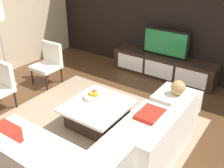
# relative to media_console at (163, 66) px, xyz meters

# --- Properties ---
(ground_plane) EXTENTS (14.00, 14.00, 0.00)m
(ground_plane) POSITION_rel_media_console_xyz_m (0.00, -2.40, -0.25)
(ground_plane) COLOR #4C301C
(feature_wall_back) EXTENTS (6.40, 0.12, 2.80)m
(feature_wall_back) POSITION_rel_media_console_xyz_m (0.00, 0.30, 1.15)
(feature_wall_back) COLOR black
(feature_wall_back) RESTS_ON ground
(area_rug) EXTENTS (3.11, 2.57, 0.01)m
(area_rug) POSITION_rel_media_console_xyz_m (-0.10, -2.40, -0.24)
(area_rug) COLOR gray
(area_rug) RESTS_ON ground
(media_console) EXTENTS (2.37, 0.49, 0.50)m
(media_console) POSITION_rel_media_console_xyz_m (0.00, 0.00, 0.00)
(media_console) COLOR black
(media_console) RESTS_ON ground
(television) EXTENTS (1.07, 0.06, 0.61)m
(television) POSITION_rel_media_console_xyz_m (0.00, 0.00, 0.56)
(television) COLOR black
(television) RESTS_ON media_console
(sectional_couch) EXTENTS (2.27, 2.36, 0.83)m
(sectional_couch) POSITION_rel_media_console_xyz_m (0.50, -3.25, 0.03)
(sectional_couch) COLOR white
(sectional_couch) RESTS_ON ground
(coffee_table) EXTENTS (0.96, 1.02, 0.38)m
(coffee_table) POSITION_rel_media_console_xyz_m (-0.10, -2.30, -0.05)
(coffee_table) COLOR black
(coffee_table) RESTS_ON ground
(ottoman) EXTENTS (0.70, 0.70, 0.40)m
(ottoman) POSITION_rel_media_console_xyz_m (0.85, -1.27, -0.05)
(ottoman) COLOR white
(ottoman) RESTS_ON ground
(fruit_bowl) EXTENTS (0.28, 0.28, 0.14)m
(fruit_bowl) POSITION_rel_media_console_xyz_m (-0.28, -2.19, 0.18)
(fruit_bowl) COLOR silver
(fruit_bowl) RESTS_ON coffee_table
(accent_chair_far) EXTENTS (0.53, 0.51, 0.87)m
(accent_chair_far) POSITION_rel_media_console_xyz_m (-1.92, -1.64, 0.24)
(accent_chair_far) COLOR black
(accent_chair_far) RESTS_ON ground
(decorative_ball) EXTENTS (0.26, 0.26, 0.26)m
(decorative_ball) POSITION_rel_media_console_xyz_m (0.85, -1.27, 0.28)
(decorative_ball) COLOR #AD8451
(decorative_ball) RESTS_ON ottoman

